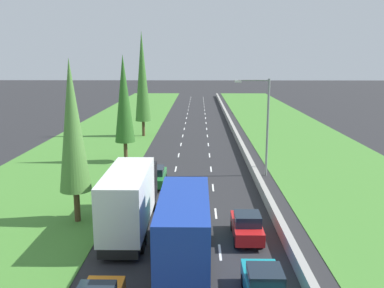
% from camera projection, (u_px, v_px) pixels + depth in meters
% --- Properties ---
extents(ground_plane, '(300.00, 300.00, 0.00)m').
position_uv_depth(ground_plane, '(195.00, 132.00, 61.70)').
color(ground_plane, '#28282B').
rests_on(ground_plane, ground).
extents(grass_verge_left, '(14.00, 140.00, 0.04)m').
position_uv_depth(grass_verge_left, '(111.00, 132.00, 61.90)').
color(grass_verge_left, '#478433').
rests_on(grass_verge_left, ground).
extents(grass_verge_right, '(14.00, 140.00, 0.04)m').
position_uv_depth(grass_verge_right, '(292.00, 132.00, 61.46)').
color(grass_verge_right, '#478433').
rests_on(grass_verge_right, ground).
extents(median_barrier, '(0.44, 120.00, 0.85)m').
position_uv_depth(median_barrier, '(234.00, 130.00, 61.52)').
color(median_barrier, '#9E9B93').
rests_on(median_barrier, ground).
extents(lane_markings, '(3.64, 116.00, 0.01)m').
position_uv_depth(lane_markings, '(195.00, 132.00, 61.69)').
color(lane_markings, white).
rests_on(lane_markings, ground).
extents(blue_box_truck_centre_lane, '(2.46, 9.40, 4.18)m').
position_uv_depth(blue_box_truck_centre_lane, '(185.00, 229.00, 21.30)').
color(blue_box_truck_centre_lane, black).
rests_on(blue_box_truck_centre_lane, ground).
extents(teal_hatchback_right_lane, '(1.74, 3.90, 1.72)m').
position_uv_depth(teal_hatchback_right_lane, '(264.00, 285.00, 18.52)').
color(teal_hatchback_right_lane, teal).
rests_on(teal_hatchback_right_lane, ground).
extents(red_hatchback_right_lane, '(1.74, 3.90, 1.72)m').
position_uv_depth(red_hatchback_right_lane, '(247.00, 226.00, 25.03)').
color(red_hatchback_right_lane, red).
rests_on(red_hatchback_right_lane, ground).
extents(white_box_truck_left_lane, '(2.46, 9.40, 4.18)m').
position_uv_depth(white_box_truck_left_lane, '(130.00, 198.00, 25.95)').
color(white_box_truck_left_lane, black).
rests_on(white_box_truck_left_lane, ground).
extents(green_sedan_left_lane, '(1.82, 4.50, 1.64)m').
position_uv_depth(green_sedan_left_lane, '(155.00, 176.00, 35.77)').
color(green_sedan_left_lane, '#237A33').
rests_on(green_sedan_left_lane, ground).
extents(poplar_tree_second, '(2.07, 2.07, 10.84)m').
position_uv_depth(poplar_tree_second, '(72.00, 127.00, 26.64)').
color(poplar_tree_second, '#4C3823').
rests_on(poplar_tree_second, ground).
extents(poplar_tree_third, '(2.08, 2.08, 11.23)m').
position_uv_depth(poplar_tree_third, '(124.00, 99.00, 42.64)').
color(poplar_tree_third, '#4C3823').
rests_on(poplar_tree_third, ground).
extents(poplar_tree_fourth, '(2.16, 2.16, 14.48)m').
position_uv_depth(poplar_tree_fourth, '(142.00, 77.00, 57.00)').
color(poplar_tree_fourth, '#4C3823').
rests_on(poplar_tree_fourth, ground).
extents(street_light_mast, '(3.20, 0.28, 9.00)m').
position_uv_depth(street_light_mast, '(264.00, 120.00, 37.89)').
color(street_light_mast, gray).
rests_on(street_light_mast, ground).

